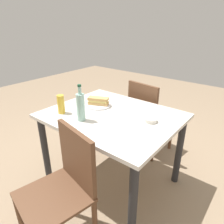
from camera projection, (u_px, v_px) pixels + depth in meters
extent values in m
plane|color=#8C755B|center=(112.00, 180.00, 2.03)|extent=(8.00, 8.00, 0.00)
cube|color=beige|center=(112.00, 116.00, 1.74)|extent=(1.09, 0.89, 0.03)
cylinder|color=#262628|center=(45.00, 151.00, 1.90)|extent=(0.06, 0.06, 0.69)
cylinder|color=#262628|center=(133.00, 205.00, 1.34)|extent=(0.06, 0.06, 0.69)
cylinder|color=#262628|center=(101.00, 121.00, 2.44)|extent=(0.06, 0.06, 0.69)
cylinder|color=#262628|center=(179.00, 151.00, 1.89)|extent=(0.06, 0.06, 0.69)
cube|color=brown|center=(151.00, 115.00, 2.37)|extent=(0.45, 0.45, 0.02)
cube|color=brown|center=(142.00, 102.00, 2.17)|extent=(0.38, 0.08, 0.40)
cylinder|color=brown|center=(171.00, 133.00, 2.45)|extent=(0.04, 0.04, 0.44)
cylinder|color=brown|center=(147.00, 123.00, 2.69)|extent=(0.04, 0.04, 0.44)
cylinder|color=brown|center=(153.00, 144.00, 2.23)|extent=(0.04, 0.04, 0.44)
cylinder|color=brown|center=(129.00, 132.00, 2.47)|extent=(0.04, 0.04, 0.44)
cube|color=brown|center=(53.00, 197.00, 1.27)|extent=(0.47, 0.47, 0.02)
cube|color=brown|center=(77.00, 158.00, 1.29)|extent=(0.38, 0.10, 0.40)
cylinder|color=brown|center=(21.00, 220.00, 1.38)|extent=(0.04, 0.04, 0.44)
cylinder|color=brown|center=(68.00, 193.00, 1.59)|extent=(0.04, 0.04, 0.44)
cylinder|color=white|center=(98.00, 105.00, 1.91)|extent=(0.23, 0.23, 0.01)
cube|color=tan|center=(98.00, 103.00, 1.90)|extent=(0.20, 0.14, 0.02)
cube|color=#DBC66B|center=(98.00, 101.00, 1.89)|extent=(0.18, 0.13, 0.02)
cube|color=tan|center=(98.00, 99.00, 1.88)|extent=(0.20, 0.14, 0.02)
cube|color=silver|center=(104.00, 103.00, 1.93)|extent=(0.10, 0.04, 0.00)
cube|color=#59331E|center=(95.00, 101.00, 1.96)|extent=(0.08, 0.03, 0.01)
cylinder|color=#99C6B7|center=(81.00, 107.00, 1.59)|extent=(0.07, 0.07, 0.22)
cylinder|color=#99C6B7|center=(80.00, 90.00, 1.54)|extent=(0.03, 0.03, 0.06)
cylinder|color=#19472D|center=(79.00, 86.00, 1.52)|extent=(0.03, 0.03, 0.02)
cylinder|color=gold|center=(61.00, 104.00, 1.73)|extent=(0.06, 0.06, 0.16)
cylinder|color=silver|center=(151.00, 120.00, 1.60)|extent=(0.10, 0.10, 0.03)
cube|color=white|center=(149.00, 137.00, 1.39)|extent=(0.18, 0.18, 0.00)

